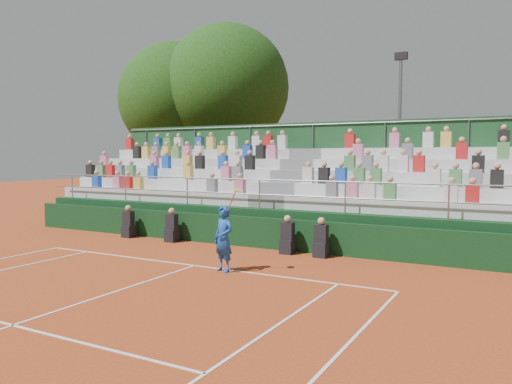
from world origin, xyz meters
The scene contains 8 objects.
ground centered at (0.00, 0.00, 0.00)m, with size 90.00×90.00×0.00m, color #AA431C.
courtside_wall centered at (0.00, 3.20, 0.50)m, with size 20.00×0.15×1.00m, color black.
line_officials centered at (-0.94, 2.75, 0.48)m, with size 7.95×0.40×1.19m.
grandstand centered at (0.00, 6.44, 1.08)m, with size 20.00×5.20×4.40m.
tennis_player centered at (1.07, -0.20, 0.86)m, with size 0.89×0.59×2.22m.
tree_west centered at (-11.05, 13.50, 6.43)m, with size 6.80×6.80×9.84m.
tree_east centered at (-7.71, 14.02, 6.98)m, with size 7.31×7.31×10.64m.
floodlight_mast centered at (2.34, 13.86, 4.67)m, with size 0.60×0.25×7.99m.
Camera 1 is at (7.91, -11.00, 3.00)m, focal length 35.00 mm.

